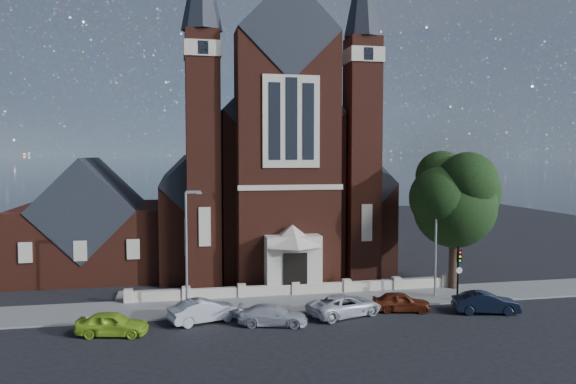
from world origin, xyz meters
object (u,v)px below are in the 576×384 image
at_px(car_lime_van, 112,324).
at_px(street_lamp_right, 437,235).
at_px(car_silver_a, 204,311).
at_px(car_navy, 486,303).
at_px(car_silver_b, 273,315).
at_px(car_dark_red, 401,302).
at_px(traffic_signal, 459,266).
at_px(car_white_suv, 345,305).
at_px(parish_hall, 91,228).
at_px(street_tree, 458,201).
at_px(street_lamp_left, 188,243).
at_px(church, 261,177).

bearing_deg(car_lime_van, street_lamp_right, -66.52).
xyz_separation_m(car_silver_a, car_navy, (18.39, -1.66, -0.03)).
height_order(car_silver_b, car_dark_red, car_dark_red).
bearing_deg(traffic_signal, car_white_suv, -168.92).
xyz_separation_m(car_dark_red, car_navy, (5.34, -1.52, 0.05)).
xyz_separation_m(car_white_suv, car_navy, (9.34, -1.25, 0.00)).
xyz_separation_m(parish_hall, street_tree, (28.60, -12.29, 2.95)).
height_order(traffic_signal, car_white_suv, traffic_signal).
relative_size(traffic_signal, car_white_suv, 0.79).
relative_size(street_tree, car_silver_b, 2.51).
relative_size(street_lamp_right, car_white_suv, 1.61).
xyz_separation_m(street_lamp_right, car_dark_red, (-4.04, -3.06, -3.94)).
xyz_separation_m(parish_hall, car_lime_van, (3.65, -18.49, -3.32)).
distance_m(car_silver_a, car_white_suv, 9.05).
height_order(street_lamp_left, car_lime_van, street_lamp_left).
relative_size(car_white_suv, car_dark_red, 1.31).
height_order(traffic_signal, car_silver_a, traffic_signal).
bearing_deg(car_white_suv, church, -13.56).
distance_m(street_tree, car_navy, 8.95).
distance_m(car_white_suv, car_dark_red, 4.02).
bearing_deg(traffic_signal, car_lime_van, -172.89).
relative_size(street_lamp_right, car_lime_van, 1.98).
bearing_deg(car_lime_van, car_dark_red, -73.39).
relative_size(street_tree, car_white_suv, 2.13).
bearing_deg(car_silver_a, car_silver_b, -129.06).
distance_m(car_dark_red, car_navy, 5.55).
bearing_deg(car_white_suv, car_lime_van, 75.79).
bearing_deg(car_white_suv, street_lamp_left, 52.71).
height_order(car_lime_van, car_dark_red, car_lime_van).
distance_m(church, street_lamp_right, 21.76).
bearing_deg(car_dark_red, street_lamp_left, 89.83).
bearing_deg(street_tree, traffic_signal, -115.95).
distance_m(church, car_lime_van, 27.52).
xyz_separation_m(street_lamp_right, car_silver_b, (-12.98, -4.36, -3.98)).
height_order(street_tree, car_dark_red, street_tree).
height_order(car_silver_b, car_white_suv, car_white_suv).
bearing_deg(car_lime_van, traffic_signal, -70.72).
distance_m(street_lamp_right, traffic_signal, 2.71).
bearing_deg(church, car_white_suv, -84.75).
relative_size(traffic_signal, car_silver_a, 0.90).
relative_size(street_lamp_left, car_silver_b, 1.89).
height_order(street_lamp_left, car_silver_b, street_lamp_left).
bearing_deg(car_silver_b, church, 7.07).
distance_m(street_tree, car_white_suv, 13.26).
xyz_separation_m(parish_hall, traffic_signal, (27.00, -15.57, -1.43)).
distance_m(car_silver_a, car_silver_b, 4.35).
height_order(street_lamp_right, car_lime_van, street_lamp_right).
bearing_deg(car_silver_a, parish_hall, 8.35).
xyz_separation_m(parish_hall, car_silver_a, (9.00, -16.92, -3.28)).
bearing_deg(traffic_signal, car_dark_red, -163.31).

